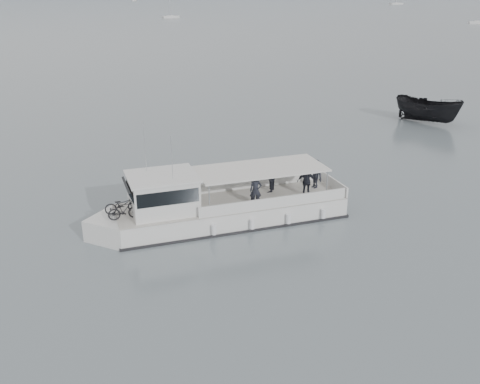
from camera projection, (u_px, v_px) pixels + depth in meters
name	position (u px, v px, depth m)	size (l,w,h in m)	color
ground	(205.00, 238.00, 27.07)	(1400.00, 1400.00, 0.00)	slate
tour_boat	(210.00, 207.00, 28.31)	(14.12, 4.77, 5.87)	silver
dark_motorboat	(428.00, 110.00, 48.85)	(2.40, 6.37, 2.46)	black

